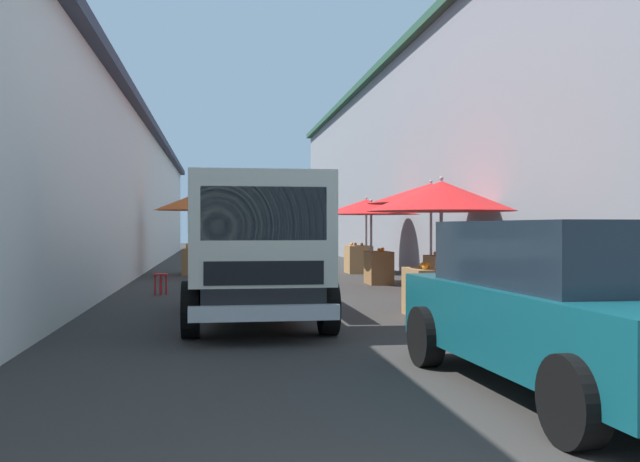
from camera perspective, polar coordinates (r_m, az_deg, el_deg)
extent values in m
plane|color=#33302D|center=(15.59, -1.85, -4.80)|extent=(90.00, 90.00, 0.00)
cube|color=gray|center=(20.03, 19.11, 6.12)|extent=(49.50, 7.00, 6.84)
cube|color=#284C38|center=(20.69, 19.13, 15.92)|extent=(49.80, 7.50, 0.24)
cylinder|color=#9E9EA3|center=(15.12, 9.06, -0.54)|extent=(0.06, 0.06, 2.33)
cone|color=red|center=(15.13, 9.06, 3.06)|extent=(2.73, 2.73, 0.44)
sphere|color=#9E9EA3|center=(15.15, 9.07, 4.03)|extent=(0.07, 0.07, 0.07)
cube|color=olive|center=(15.02, 9.94, -3.49)|extent=(0.84, 0.59, 0.79)
sphere|color=orange|center=(14.77, 10.40, -1.64)|extent=(0.09, 0.09, 0.09)
sphere|color=orange|center=(14.70, 10.09, -1.86)|extent=(0.09, 0.09, 0.09)
sphere|color=orange|center=(14.77, 10.48, -1.85)|extent=(0.09, 0.09, 0.09)
sphere|color=orange|center=(15.10, 9.90, -1.80)|extent=(0.09, 0.09, 0.09)
sphere|color=orange|center=(14.94, 9.43, -1.82)|extent=(0.09, 0.09, 0.09)
sphere|color=orange|center=(15.08, 9.93, -1.80)|extent=(0.09, 0.09, 0.09)
cylinder|color=#9E9EA3|center=(11.22, 9.88, -1.37)|extent=(0.06, 0.06, 2.13)
cone|color=red|center=(11.23, 9.89, 2.83)|extent=(2.37, 2.37, 0.48)
sphere|color=#9E9EA3|center=(11.24, 9.89, 4.26)|extent=(0.07, 0.07, 0.07)
cube|color=#9E7547|center=(11.02, 9.17, -4.99)|extent=(0.96, 0.73, 0.75)
sphere|color=orange|center=(10.66, 8.56, -2.90)|extent=(0.09, 0.09, 0.09)
sphere|color=orange|center=(10.88, 8.80, -2.84)|extent=(0.09, 0.09, 0.09)
sphere|color=orange|center=(10.93, 8.35, -2.82)|extent=(0.09, 0.09, 0.09)
sphere|color=orange|center=(10.87, 10.64, -2.56)|extent=(0.09, 0.09, 0.09)
sphere|color=orange|center=(11.08, 8.81, -2.78)|extent=(0.09, 0.09, 0.09)
sphere|color=orange|center=(11.16, 8.45, -2.75)|extent=(0.09, 0.09, 0.09)
cylinder|color=#9E9EA3|center=(20.59, -10.48, -0.34)|extent=(0.06, 0.06, 2.31)
cone|color=#D84C14|center=(20.60, -10.48, 2.28)|extent=(2.15, 2.15, 0.43)
sphere|color=#9E9EA3|center=(20.61, -10.48, 2.98)|extent=(0.07, 0.07, 0.07)
cube|color=olive|center=(20.55, -10.25, -2.50)|extent=(0.89, 0.69, 0.76)
sphere|color=orange|center=(20.50, -10.78, -1.32)|extent=(0.09, 0.09, 0.09)
sphere|color=orange|center=(20.31, -10.10, -1.34)|extent=(0.09, 0.09, 0.09)
sphere|color=orange|center=(20.82, -10.28, -1.30)|extent=(0.09, 0.09, 0.09)
sphere|color=orange|center=(20.79, -10.20, -1.30)|extent=(0.09, 0.09, 0.09)
sphere|color=orange|center=(20.73, -10.80, -1.15)|extent=(0.09, 0.09, 0.09)
sphere|color=orange|center=(20.48, -10.57, -1.32)|extent=(0.09, 0.09, 0.09)
cylinder|color=#9E9EA3|center=(17.09, 4.21, -0.98)|extent=(0.06, 0.06, 2.00)
cone|color=red|center=(17.09, 4.21, 1.87)|extent=(2.40, 2.40, 0.30)
sphere|color=#9E9EA3|center=(17.10, 4.21, 2.51)|extent=(0.07, 0.07, 0.07)
cube|color=olive|center=(17.06, 4.82, -3.01)|extent=(0.88, 0.56, 0.80)
sphere|color=orange|center=(16.76, 4.86, -1.55)|extent=(0.09, 0.09, 0.09)
sphere|color=orange|center=(16.81, 5.09, -1.55)|extent=(0.09, 0.09, 0.09)
sphere|color=orange|center=(17.24, 5.15, -1.50)|extent=(0.09, 0.09, 0.09)
cylinder|color=#9E9EA3|center=(20.87, 3.80, -0.44)|extent=(0.06, 0.06, 2.22)
cone|color=red|center=(20.87, 3.80, 2.07)|extent=(2.31, 2.31, 0.38)
sphere|color=#9E9EA3|center=(20.88, 3.80, 2.71)|extent=(0.07, 0.07, 0.07)
cube|color=#9E7547|center=(21.03, 3.15, -2.33)|extent=(0.97, 0.71, 0.83)
sphere|color=orange|center=(21.20, 2.91, -1.07)|extent=(0.09, 0.09, 0.09)
sphere|color=orange|center=(21.21, 2.61, -1.07)|extent=(0.09, 0.09, 0.09)
sphere|color=orange|center=(20.94, 3.44, -1.09)|extent=(0.09, 0.09, 0.09)
cube|color=#0F4C56|center=(6.30, 20.33, -7.24)|extent=(3.99, 1.94, 0.64)
cube|color=#19232D|center=(6.38, 19.63, -1.73)|extent=(2.42, 1.64, 0.56)
cylinder|color=black|center=(4.79, 19.99, -12.94)|extent=(0.61, 0.23, 0.60)
cylinder|color=black|center=(7.90, 20.52, -7.67)|extent=(0.61, 0.23, 0.60)
cylinder|color=black|center=(7.14, 8.63, -8.51)|extent=(0.61, 0.23, 0.60)
cube|color=black|center=(10.57, -5.44, -4.53)|extent=(4.80, 1.47, 0.36)
cube|color=beige|center=(8.90, -4.90, 0.22)|extent=(1.54, 1.75, 1.40)
cube|color=#19232D|center=(8.17, -4.59, 1.44)|extent=(0.06, 1.47, 0.63)
cube|color=#19232D|center=(8.90, -4.90, 1.35)|extent=(1.05, 1.77, 0.45)
cube|color=black|center=(8.17, -4.58, -3.44)|extent=(0.06, 1.40, 0.28)
cube|color=silver|center=(8.14, -4.54, -6.71)|extent=(0.12, 1.75, 0.18)
cube|color=gray|center=(11.43, -1.53, -2.00)|extent=(3.16, 0.06, 0.50)
cube|color=gray|center=(11.35, -9.81, -2.02)|extent=(3.16, 0.06, 0.50)
cube|color=gray|center=(12.91, -5.98, -1.73)|extent=(0.06, 1.65, 0.50)
cylinder|color=black|center=(9.06, 0.67, -6.24)|extent=(0.72, 0.22, 0.72)
cylinder|color=black|center=(8.95, -10.53, -6.32)|extent=(0.72, 0.22, 0.72)
cylinder|color=black|center=(12.08, -1.63, -4.58)|extent=(0.72, 0.22, 0.72)
cylinder|color=black|center=(12.01, -9.98, -4.62)|extent=(0.72, 0.22, 0.72)
cylinder|color=#665B4C|center=(13.41, -9.14, -3.97)|extent=(0.14, 0.14, 0.78)
cylinder|color=#665B4C|center=(13.25, -9.25, -4.02)|extent=(0.14, 0.14, 0.78)
cube|color=white|center=(13.29, -9.20, -1.06)|extent=(0.48, 0.26, 0.58)
sphere|color=tan|center=(13.29, -9.20, 0.66)|extent=(0.21, 0.21, 0.21)
cylinder|color=white|center=(13.57, -9.01, -0.91)|extent=(0.08, 0.08, 0.53)
cylinder|color=white|center=(13.02, -9.39, -0.96)|extent=(0.08, 0.08, 0.53)
cylinder|color=navy|center=(15.40, -9.40, -3.45)|extent=(0.14, 0.14, 0.76)
cylinder|color=navy|center=(15.25, -9.56, -3.49)|extent=(0.14, 0.14, 0.76)
cube|color=#D8C666|center=(15.29, -9.48, -0.99)|extent=(0.48, 0.31, 0.57)
sphere|color=tan|center=(15.29, -9.48, 0.46)|extent=(0.21, 0.21, 0.21)
cylinder|color=#D8C666|center=(15.55, -9.20, -0.87)|extent=(0.08, 0.08, 0.51)
cylinder|color=#D8C666|center=(15.03, -9.77, -0.91)|extent=(0.08, 0.08, 0.51)
cylinder|color=black|center=(12.85, 15.25, -4.93)|extent=(0.45, 0.18, 0.44)
cylinder|color=black|center=(11.63, 16.53, -5.48)|extent=(0.45, 0.20, 0.44)
cube|color=black|center=(12.18, 15.91, -4.98)|extent=(0.94, 0.46, 0.08)
ellipsoid|color=black|center=(11.86, 16.23, -3.33)|extent=(0.60, 0.37, 0.20)
cube|color=black|center=(12.76, 15.30, -2.94)|extent=(0.20, 0.34, 0.56)
cylinder|color=silver|center=(12.69, 15.36, -2.50)|extent=(0.28, 0.11, 0.68)
cylinder|color=black|center=(12.60, 15.44, -0.93)|extent=(0.55, 0.15, 0.04)
cylinder|color=red|center=(14.69, -12.90, -3.48)|extent=(0.30, 0.30, 0.03)
cylinder|color=red|center=(14.82, -12.86, -4.26)|extent=(0.04, 0.04, 0.42)
cylinder|color=red|center=(14.72, -13.34, -4.29)|extent=(0.04, 0.04, 0.42)
cylinder|color=red|center=(14.60, -12.93, -4.33)|extent=(0.04, 0.04, 0.42)
cylinder|color=red|center=(14.70, -12.46, -4.30)|extent=(0.04, 0.04, 0.42)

